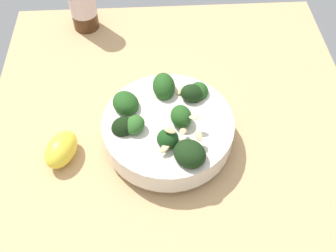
# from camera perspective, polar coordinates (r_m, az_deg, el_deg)

# --- Properties ---
(ground_plane) EXTENTS (0.64, 0.64, 0.05)m
(ground_plane) POSITION_cam_1_polar(r_m,az_deg,el_deg) (0.70, 0.84, -0.03)
(ground_plane) COLOR tan
(bowl_of_broccoli) EXTENTS (0.21, 0.21, 0.09)m
(bowl_of_broccoli) POSITION_cam_1_polar(r_m,az_deg,el_deg) (0.63, -0.09, -0.07)
(bowl_of_broccoli) COLOR silver
(bowl_of_broccoli) RESTS_ON ground_plane
(lemon_wedge) EXTENTS (0.07, 0.08, 0.04)m
(lemon_wedge) POSITION_cam_1_polar(r_m,az_deg,el_deg) (0.64, -15.06, -3.25)
(lemon_wedge) COLOR yellow
(lemon_wedge) RESTS_ON ground_plane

